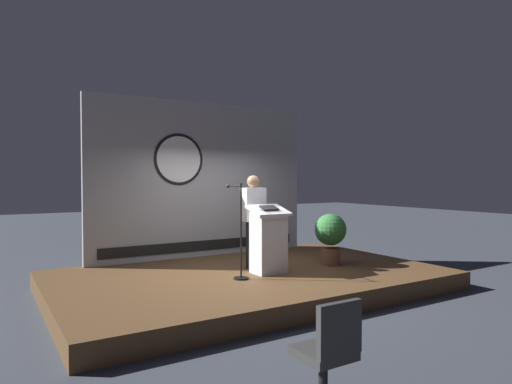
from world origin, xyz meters
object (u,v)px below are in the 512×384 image
at_px(microphone_stand, 239,244).
at_px(audience_chair_left, 329,346).
at_px(speaker_person, 253,221).
at_px(potted_plant, 330,234).
at_px(podium, 268,240).

bearing_deg(microphone_stand, audience_chair_left, -107.00).
xyz_separation_m(microphone_stand, audience_chair_left, (-1.02, -3.34, -0.35)).
bearing_deg(speaker_person, microphone_stand, -136.77).
bearing_deg(speaker_person, potted_plant, -18.81).
bearing_deg(audience_chair_left, potted_plant, 48.85).
bearing_deg(audience_chair_left, speaker_person, 67.41).
xyz_separation_m(podium, microphone_stand, (-0.62, -0.09, -0.01)).
bearing_deg(audience_chair_left, podium, 64.49).
height_order(speaker_person, audience_chair_left, speaker_person).
height_order(podium, potted_plant, podium).
bearing_deg(podium, audience_chair_left, -115.51).
xyz_separation_m(microphone_stand, potted_plant, (1.99, 0.10, 0.02)).
relative_size(potted_plant, audience_chair_left, 1.06).
relative_size(speaker_person, microphone_stand, 1.08).
relative_size(podium, potted_plant, 1.22).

